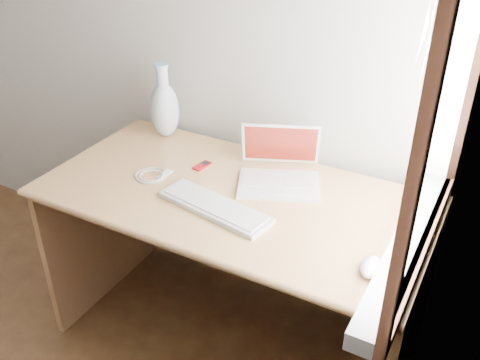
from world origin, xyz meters
The scene contains 9 objects.
window centered at (1.72, 1.30, 1.28)m, with size 0.11×0.99×1.10m.
desk centered at (1.03, 1.42, 0.55)m, with size 1.47×0.73×0.78m.
laptop centered at (1.16, 1.50, 0.82)m, with size 0.37×0.36×0.21m.
external_keyboard centered at (1.03, 1.20, 0.79)m, with size 0.46×0.21×0.02m.
mouse centered at (1.62, 1.14, 0.79)m, with size 0.06×0.11×0.04m, color white.
ipod centered at (0.82, 1.45, 0.78)m, with size 0.05×0.09×0.01m.
cable_coil centered at (0.68, 1.28, 0.78)m, with size 0.13×0.13×0.01m, color white.
remote centered at (0.72, 1.31, 0.78)m, with size 0.03×0.08×0.01m, color white.
vase centered at (0.52, 1.62, 0.91)m, with size 0.13×0.13×0.34m.
Camera 1 is at (1.87, -0.16, 1.85)m, focal length 40.00 mm.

